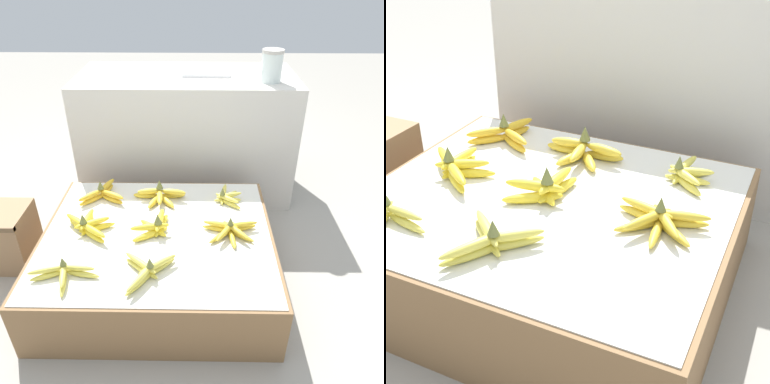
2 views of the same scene
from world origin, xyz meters
TOP-DOWN VIEW (x-y plane):
  - ground_plane at (0.00, 0.00)m, footprint 10.00×10.00m
  - display_platform at (0.00, 0.00)m, footprint 1.01×0.87m
  - back_vendor_table at (0.11, 0.87)m, footprint 1.25×0.60m
  - banana_bunch_front_left at (-0.32, -0.28)m, footprint 0.27×0.16m
  - banana_bunch_front_midleft at (-0.01, -0.26)m, footprint 0.21×0.22m
  - banana_bunch_middle_left at (-0.30, 0.01)m, footprint 0.23×0.22m
  - banana_bunch_middle_midleft at (-0.01, 0.00)m, footprint 0.17×0.21m
  - banana_bunch_middle_midright at (0.32, -0.01)m, footprint 0.24×0.17m
  - banana_bunch_back_left at (-0.29, 0.27)m, footprint 0.23×0.22m
  - banana_bunch_back_midleft at (-0.01, 0.25)m, footprint 0.27×0.15m
  - banana_bunch_back_midright at (0.32, 0.26)m, footprint 0.14×0.19m
  - glass_jar at (0.56, 0.73)m, footprint 0.11×0.11m
  - foam_tray_white at (0.22, 0.89)m, footprint 0.27×0.19m

SIDE VIEW (x-z plane):
  - ground_plane at x=0.00m, z-range 0.00..0.00m
  - display_platform at x=0.00m, z-range 0.00..0.27m
  - banana_bunch_back_midright at x=0.32m, z-range 0.26..0.34m
  - banana_bunch_middle_midright at x=0.32m, z-range 0.26..0.34m
  - banana_bunch_front_left at x=-0.32m, z-range 0.26..0.34m
  - banana_bunch_front_midleft at x=-0.01m, z-range 0.26..0.35m
  - banana_bunch_middle_left at x=-0.30m, z-range 0.25..0.35m
  - banana_bunch_back_left at x=-0.29m, z-range 0.26..0.35m
  - banana_bunch_middle_midleft at x=-0.01m, z-range 0.25..0.36m
  - banana_bunch_back_midleft at x=-0.01m, z-range 0.25..0.36m
  - back_vendor_table at x=0.11m, z-range 0.00..0.73m
  - foam_tray_white at x=0.22m, z-range 0.73..0.75m
  - glass_jar at x=0.56m, z-range 0.73..0.90m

